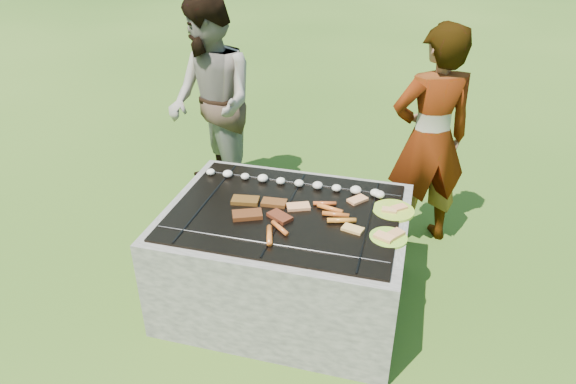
# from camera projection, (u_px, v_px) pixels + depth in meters

# --- Properties ---
(lawn) EXTENTS (60.00, 60.00, 0.00)m
(lawn) POSITION_uv_depth(u_px,v_px,m) (286.00, 298.00, 3.06)
(lawn) COLOR #274812
(lawn) RESTS_ON ground
(fire_pit) EXTENTS (1.30, 1.00, 0.62)m
(fire_pit) POSITION_uv_depth(u_px,v_px,m) (286.00, 260.00, 2.93)
(fire_pit) COLOR gray
(fire_pit) RESTS_ON ground
(mushrooms) EXTENTS (1.08, 0.07, 0.04)m
(mushrooms) POSITION_uv_depth(u_px,v_px,m) (302.00, 183.00, 2.99)
(mushrooms) COLOR #F4E7CF
(mushrooms) RESTS_ON fire_pit
(pork_slabs) EXTENTS (0.39, 0.28, 0.02)m
(pork_slabs) POSITION_uv_depth(u_px,v_px,m) (259.00, 208.00, 2.76)
(pork_slabs) COLOR brown
(pork_slabs) RESTS_ON fire_pit
(sausages) EXTENTS (0.43, 0.48, 0.03)m
(sausages) POSITION_uv_depth(u_px,v_px,m) (314.00, 219.00, 2.66)
(sausages) COLOR #DC5324
(sausages) RESTS_ON fire_pit
(bread_on_grate) EXTENTS (0.45, 0.41, 0.02)m
(bread_on_grate) POSITION_uv_depth(u_px,v_px,m) (330.00, 210.00, 2.75)
(bread_on_grate) COLOR tan
(bread_on_grate) RESTS_ON fire_pit
(plate_far) EXTENTS (0.25, 0.25, 0.03)m
(plate_far) POSITION_uv_depth(u_px,v_px,m) (393.00, 210.00, 2.77)
(plate_far) COLOR #C9D031
(plate_far) RESTS_ON fire_pit
(plate_near) EXTENTS (0.24, 0.24, 0.03)m
(plate_near) POSITION_uv_depth(u_px,v_px,m) (389.00, 237.00, 2.55)
(plate_near) COLOR #CCD833
(plate_near) RESTS_ON fire_pit
(cook) EXTENTS (0.64, 0.55, 1.48)m
(cook) POSITION_uv_depth(u_px,v_px,m) (430.00, 140.00, 3.27)
(cook) COLOR gray
(cook) RESTS_ON ground
(bystander) EXTENTS (0.94, 0.95, 1.55)m
(bystander) POSITION_uv_depth(u_px,v_px,m) (211.00, 104.00, 3.77)
(bystander) COLOR gray
(bystander) RESTS_ON ground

